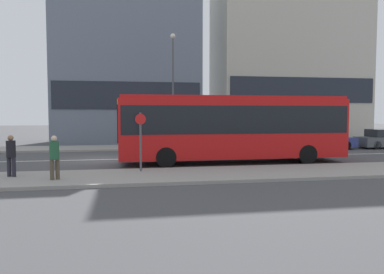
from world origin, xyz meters
TOP-DOWN VIEW (x-y plane):
  - ground_plane at (0.00, 0.00)m, footprint 120.00×120.00m
  - sidewalk_near at (0.00, -6.25)m, footprint 44.00×3.50m
  - sidewalk_far at (0.00, 6.25)m, footprint 44.00×3.50m
  - lane_centerline at (0.00, 0.00)m, footprint 41.80×0.16m
  - apartment_block_left_tower at (1.49, 12.66)m, footprint 12.19×6.40m
  - apartment_block_right_tower at (16.58, 12.77)m, footprint 13.85×6.63m
  - city_bus at (6.64, -2.47)m, footprint 11.56×2.50m
  - parked_car_0 at (14.96, 3.36)m, footprint 4.43×1.71m
  - pedestrian_near_stop at (-3.09, -5.78)m, footprint 0.34×0.34m
  - pedestrian_down_pavement at (-1.35, -6.73)m, footprint 0.34×0.34m
  - bus_stop_sign at (1.83, -5.30)m, footprint 0.44×0.12m
  - street_lamp at (4.62, 5.63)m, footprint 0.36×0.36m

SIDE VIEW (x-z plane):
  - ground_plane at x=0.00m, z-range 0.00..0.00m
  - lane_centerline at x=0.00m, z-range 0.00..0.01m
  - sidewalk_near at x=0.00m, z-range 0.00..0.13m
  - sidewalk_far at x=0.00m, z-range 0.00..0.13m
  - parked_car_0 at x=14.96m, z-range -0.02..1.23m
  - pedestrian_near_stop at x=-3.09m, z-range 0.23..1.82m
  - pedestrian_down_pavement at x=-1.35m, z-range 0.23..1.85m
  - bus_stop_sign at x=1.83m, z-range 0.35..2.79m
  - city_bus at x=6.64m, z-range 0.25..3.66m
  - street_lamp at x=4.62m, z-range 0.92..8.95m
  - apartment_block_left_tower at x=1.49m, z-range -0.01..14.37m
  - apartment_block_right_tower at x=16.58m, z-range -0.01..16.53m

